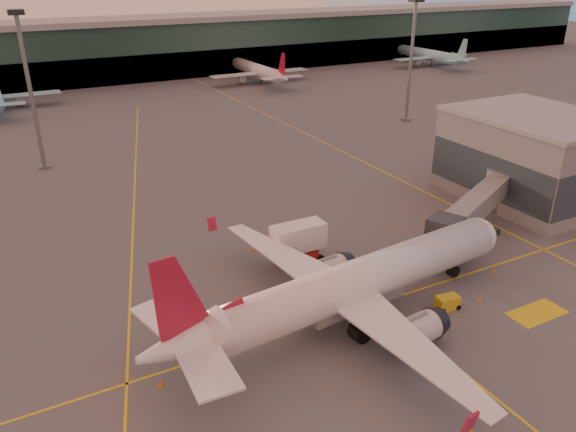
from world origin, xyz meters
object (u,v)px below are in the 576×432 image
catering_truck (299,241)px  main_airplane (351,286)px  gpu_cart (447,303)px  pushback_tug (451,250)px

catering_truck → main_airplane: bearing=-96.7°
gpu_cart → pushback_tug: pushback_tug is taller
main_airplane → pushback_tug: (18.47, 5.65, -3.37)m
catering_truck → gpu_cart: bearing=-61.1°
catering_truck → gpu_cart: (8.49, -15.56, -2.07)m
catering_truck → pushback_tug: bearing=-22.7°
main_airplane → gpu_cart: 10.97m
main_airplane → gpu_cart: size_ratio=16.26×
main_airplane → gpu_cart: (10.07, -2.74, -3.38)m
pushback_tug → gpu_cart: bearing=-131.3°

